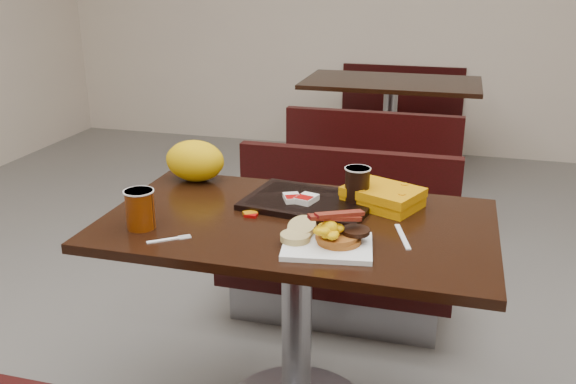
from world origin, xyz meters
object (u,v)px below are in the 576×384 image
(coffee_cup_near, at_px, (140,209))
(paper_bag, at_px, (195,161))
(knife, at_px, (403,237))
(tray, at_px, (309,202))
(bench_far_n, at_px, (399,114))
(clamshell, at_px, (383,197))
(bench_far_s, at_px, (375,164))
(fork, at_px, (163,240))
(table_near, at_px, (297,325))
(table_far, at_px, (389,133))
(hashbrown_sleeve_left, at_px, (292,198))
(pancake_stack, at_px, (339,238))
(bench_near_n, at_px, (337,243))
(platter, at_px, (327,246))
(coffee_cup_far, at_px, (357,184))
(hashbrown_sleeve_right, at_px, (306,199))

(coffee_cup_near, bearing_deg, paper_bag, 92.32)
(knife, height_order, tray, tray)
(bench_far_n, relative_size, clamshell, 4.30)
(coffee_cup_near, xyz_separation_m, clamshell, (0.68, 0.38, -0.03))
(bench_far_s, bearing_deg, clamshell, -82.03)
(clamshell, bearing_deg, fork, -118.31)
(table_near, bearing_deg, bench_far_n, 90.00)
(table_far, height_order, hashbrown_sleeve_left, hashbrown_sleeve_left)
(pancake_stack, bearing_deg, bench_far_n, 92.67)
(bench_far_s, height_order, knife, knife)
(bench_far_s, distance_m, hashbrown_sleeve_left, 1.84)
(table_near, relative_size, paper_bag, 5.54)
(pancake_stack, bearing_deg, bench_near_n, 100.64)
(table_near, height_order, knife, knife)
(bench_near_n, xyz_separation_m, hashbrown_sleeve_left, (-0.05, -0.59, 0.42))
(bench_far_s, bearing_deg, paper_bag, -105.59)
(platter, xyz_separation_m, coffee_cup_far, (0.02, 0.35, 0.07))
(bench_far_n, height_order, knife, knife)
(bench_far_n, distance_m, coffee_cup_near, 3.54)
(fork, height_order, hashbrown_sleeve_left, hashbrown_sleeve_left)
(table_near, height_order, tray, tray)
(platter, relative_size, fork, 1.94)
(pancake_stack, height_order, tray, pancake_stack)
(table_near, xyz_separation_m, hashbrown_sleeve_left, (-0.05, 0.11, 0.40))
(bench_far_n, xyz_separation_m, hashbrown_sleeve_right, (0.00, -3.19, 0.42))
(bench_far_n, height_order, fork, fork)
(coffee_cup_far, bearing_deg, pancake_stack, -89.10)
(knife, bearing_deg, coffee_cup_near, -96.23)
(bench_near_n, bearing_deg, fork, -109.26)
(coffee_cup_far, relative_size, clamshell, 0.47)
(fork, xyz_separation_m, knife, (0.66, 0.21, 0.00))
(bench_far_s, xyz_separation_m, paper_bag, (-0.45, -1.63, 0.47))
(fork, height_order, paper_bag, paper_bag)
(hashbrown_sleeve_right, bearing_deg, clamshell, 35.18)
(bench_far_s, height_order, paper_bag, paper_bag)
(table_near, xyz_separation_m, tray, (0.01, 0.14, 0.38))
(bench_far_s, distance_m, paper_bag, 1.75)
(knife, height_order, hashbrown_sleeve_right, hashbrown_sleeve_right)
(bench_far_s, xyz_separation_m, knife, (0.33, -1.94, 0.39))
(table_far, height_order, bench_far_s, table_far)
(pancake_stack, xyz_separation_m, hashbrown_sleeve_right, (-0.16, 0.27, 0.00))
(table_near, distance_m, bench_far_s, 1.90)
(table_near, relative_size, hashbrown_sleeve_left, 17.45)
(tray, xyz_separation_m, hashbrown_sleeve_left, (-0.05, -0.03, 0.02))
(fork, bearing_deg, knife, -19.09)
(table_near, relative_size, table_far, 1.00)
(table_far, height_order, clamshell, clamshell)
(platter, bearing_deg, bench_far_n, 83.54)
(bench_near_n, bearing_deg, pancake_stack, -79.36)
(platter, height_order, paper_bag, paper_bag)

